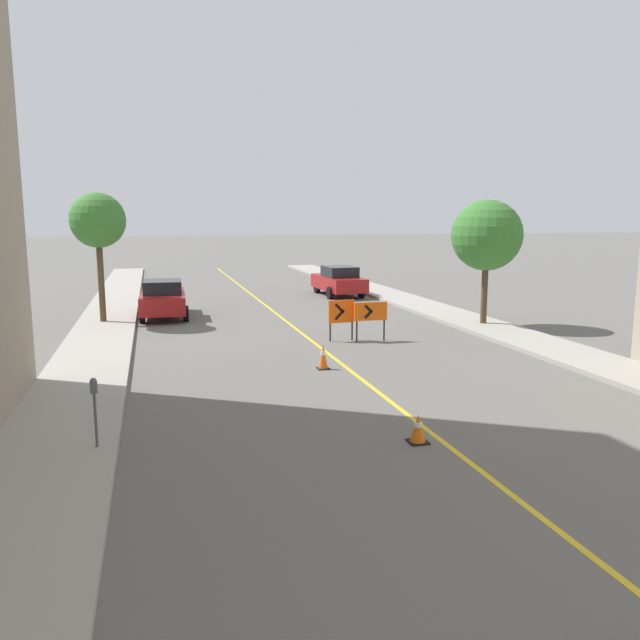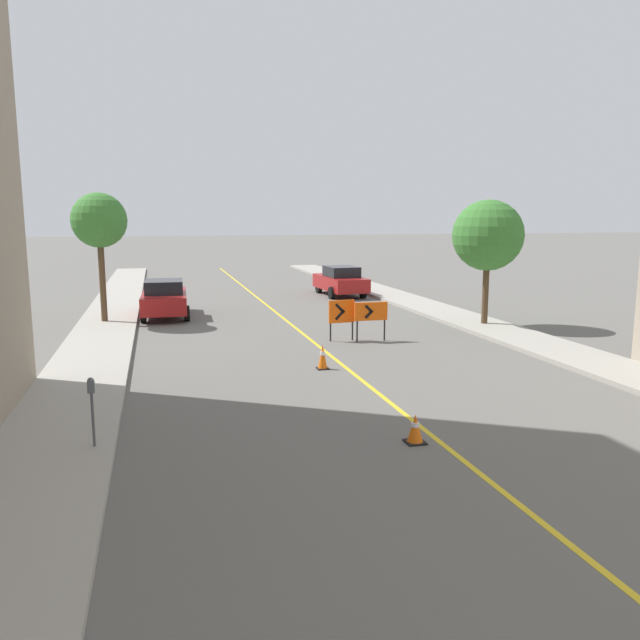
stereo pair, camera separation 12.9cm
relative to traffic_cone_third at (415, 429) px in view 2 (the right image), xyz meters
name	(u,v)px [view 2 (the right image)]	position (x,y,z in m)	size (l,w,h in m)	color
lane_stripe	(293,326)	(0.47, 13.00, -0.27)	(0.12, 57.18, 0.01)	gold
sidewalk_left	(103,333)	(-6.55, 13.00, -0.20)	(2.23, 57.18, 0.14)	#9E998E
sidewalk_right	(458,317)	(7.49, 13.00, -0.20)	(2.23, 57.18, 0.14)	#9E998E
traffic_cone_third	(415,429)	(0.00, 0.00, 0.00)	(0.37, 0.37, 0.55)	black
traffic_cone_fourth	(323,357)	(-0.20, 6.02, 0.08)	(0.33, 0.33, 0.70)	black
arrow_barricade_primary	(342,313)	(1.46, 9.76, 0.68)	(0.93, 0.14, 1.40)	#EF560C
arrow_barricade_secondary	(371,313)	(2.41, 9.42, 0.70)	(1.16, 0.09, 1.34)	#EF560C
parked_car_curb_near	(164,298)	(-4.33, 16.54, 0.53)	(1.95, 4.36, 1.59)	maroon
parked_car_curb_mid	(341,281)	(4.97, 21.70, 0.53)	(2.03, 4.39, 1.59)	maroon
parking_meter_near_curb	(92,398)	(-5.78, 0.96, 0.76)	(0.12, 0.11, 1.27)	#4C4C51
street_tree_left_near	(99,221)	(-6.66, 15.27, 3.76)	(2.11, 2.11, 4.99)	#4C3823
street_tree_right_near	(488,236)	(7.60, 11.02, 3.22)	(2.68, 2.68, 4.71)	#4C3823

